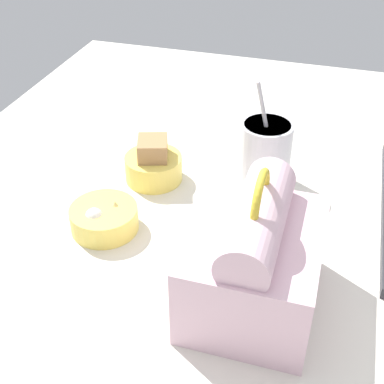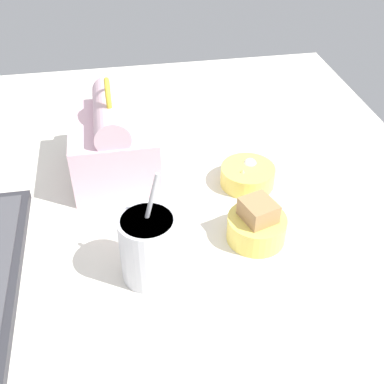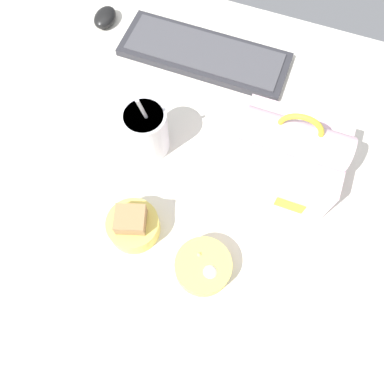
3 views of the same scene
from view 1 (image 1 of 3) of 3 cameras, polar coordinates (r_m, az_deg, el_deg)
The scene contains 5 objects.
desk_surface at distance 90.08cm, azimuth 2.18°, elevation -2.96°, with size 140.00×110.00×2.00cm.
lunch_bag at distance 70.57cm, azimuth 6.68°, elevation -7.14°, with size 20.93×16.83×21.08cm.
soup_cup at distance 95.04cm, azimuth 7.79°, elevation 4.21°, with size 9.14×9.14×19.53cm.
bento_bowl_sandwich at distance 96.67cm, azimuth -4.13°, elevation 2.93°, with size 10.33×10.33×8.18cm.
bento_bowl_snacks at distance 86.53cm, azimuth -9.32°, elevation -2.72°, with size 10.86×10.86×4.86cm.
Camera 1 is at (68.29, 16.90, 57.26)cm, focal length 50.00 mm.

